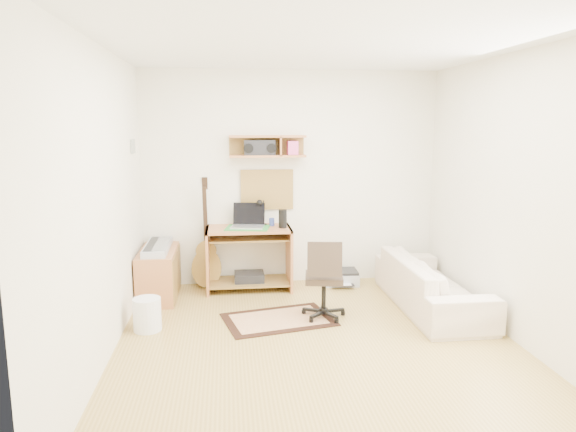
{
  "coord_description": "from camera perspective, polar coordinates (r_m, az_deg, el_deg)",
  "views": [
    {
      "loc": [
        -0.79,
        -4.39,
        1.96
      ],
      "look_at": [
        -0.15,
        1.05,
        1.0
      ],
      "focal_mm": 32.88,
      "sensor_mm": 36.0,
      "label": 1
    }
  ],
  "objects": [
    {
      "name": "speaker",
      "position": [
        6.2,
        -0.57,
        -0.29
      ],
      "size": [
        0.1,
        0.1,
        0.22
      ],
      "primitive_type": "cylinder",
      "color": "black",
      "rests_on": "desk"
    },
    {
      "name": "desk_lamp",
      "position": [
        6.36,
        -2.65,
        0.4
      ],
      "size": [
        0.11,
        0.11,
        0.32
      ],
      "primitive_type": null,
      "color": "black",
      "rests_on": "desk"
    },
    {
      "name": "left_wall",
      "position": [
        4.56,
        -19.51,
        1.05
      ],
      "size": [
        0.01,
        4.0,
        2.6
      ],
      "primitive_type": "cube",
      "color": "white",
      "rests_on": "ground"
    },
    {
      "name": "desk",
      "position": [
        6.33,
        -4.24,
        -4.61
      ],
      "size": [
        1.0,
        0.55,
        0.75
      ],
      "primitive_type": null,
      "color": "#BE7543",
      "rests_on": "floor"
    },
    {
      "name": "floor",
      "position": [
        4.88,
        3.28,
        -13.84
      ],
      "size": [
        3.6,
        4.0,
        0.01
      ],
      "primitive_type": "cube",
      "color": "tan",
      "rests_on": "ground"
    },
    {
      "name": "pencil_cup",
      "position": [
        6.35,
        -1.76,
        -0.64
      ],
      "size": [
        0.06,
        0.06,
        0.09
      ],
      "primitive_type": "cylinder",
      "color": "#35479F",
      "rests_on": "desk"
    },
    {
      "name": "right_wall",
      "position": [
        5.14,
        23.67,
        1.73
      ],
      "size": [
        0.01,
        4.0,
        2.6
      ],
      "primitive_type": "cube",
      "color": "white",
      "rests_on": "ground"
    },
    {
      "name": "waste_basket",
      "position": [
        5.31,
        -14.99,
        -10.24
      ],
      "size": [
        0.35,
        0.35,
        0.32
      ],
      "primitive_type": "cylinder",
      "rotation": [
        0.0,
        0.0,
        0.42
      ],
      "color": "white",
      "rests_on": "floor"
    },
    {
      "name": "ceiling",
      "position": [
        4.51,
        3.62,
        18.14
      ],
      "size": [
        3.6,
        4.0,
        0.01
      ],
      "primitive_type": "cube",
      "color": "white",
      "rests_on": "ground"
    },
    {
      "name": "wall_photo",
      "position": [
        5.98,
        -16.43,
        7.23
      ],
      "size": [
        0.02,
        0.2,
        0.15
      ],
      "primitive_type": "cube",
      "color": "#4C8CBF",
      "rests_on": "left_wall"
    },
    {
      "name": "cabinet",
      "position": [
        6.23,
        -13.81,
        -6.06
      ],
      "size": [
        0.4,
        0.9,
        0.55
      ],
      "primitive_type": "cube",
      "color": "#BE7543",
      "rests_on": "floor"
    },
    {
      "name": "printer",
      "position": [
        6.61,
        5.65,
        -6.59
      ],
      "size": [
        0.45,
        0.36,
        0.16
      ],
      "primitive_type": "cube",
      "rotation": [
        0.0,
        0.0,
        -0.05
      ],
      "color": "#A5A8AA",
      "rests_on": "floor"
    },
    {
      "name": "wall_shelf",
      "position": [
        6.29,
        -2.25,
        7.55
      ],
      "size": [
        0.9,
        0.25,
        0.26
      ],
      "primitive_type": "cube",
      "color": "#BE7543",
      "rests_on": "back_wall"
    },
    {
      "name": "music_keyboard",
      "position": [
        6.15,
        -13.93,
        -3.27
      ],
      "size": [
        0.26,
        0.83,
        0.07
      ],
      "primitive_type": "cube",
      "color": "#B2B5BA",
      "rests_on": "cabinet"
    },
    {
      "name": "rug",
      "position": [
        5.44,
        -1.04,
        -11.11
      ],
      "size": [
        1.19,
        0.92,
        0.01
      ],
      "primitive_type": "cube",
      "rotation": [
        0.0,
        0.0,
        0.22
      ],
      "color": "beige",
      "rests_on": "floor"
    },
    {
      "name": "sofa",
      "position": [
        5.89,
        15.28,
        -6.2
      ],
      "size": [
        0.54,
        1.83,
        0.72
      ],
      "primitive_type": "imported",
      "rotation": [
        0.0,
        0.0,
        1.57
      ],
      "color": "beige",
      "rests_on": "floor"
    },
    {
      "name": "cork_board",
      "position": [
        6.44,
        -2.29,
        2.88
      ],
      "size": [
        0.64,
        0.03,
        0.49
      ],
      "primitive_type": "cube",
      "color": "tan",
      "rests_on": "back_wall"
    },
    {
      "name": "laptop",
      "position": [
        6.2,
        -4.41,
        -0.0
      ],
      "size": [
        0.44,
        0.44,
        0.29
      ],
      "primitive_type": null,
      "rotation": [
        0.0,
        0.0,
        -0.19
      ],
      "color": "silver",
      "rests_on": "desk"
    },
    {
      "name": "task_chair",
      "position": [
        5.39,
        3.9,
        -6.69
      ],
      "size": [
        0.49,
        0.49,
        0.84
      ],
      "primitive_type": null,
      "rotation": [
        0.0,
        0.0,
        -0.16
      ],
      "color": "#32271D",
      "rests_on": "floor"
    },
    {
      "name": "boombox",
      "position": [
        6.28,
        -3.09,
        7.36
      ],
      "size": [
        0.36,
        0.17,
        0.19
      ],
      "primitive_type": "cube",
      "color": "black",
      "rests_on": "wall_shelf"
    },
    {
      "name": "guitar",
      "position": [
        6.39,
        -8.9,
        -1.83
      ],
      "size": [
        0.37,
        0.24,
        1.34
      ],
      "primitive_type": null,
      "rotation": [
        0.0,
        0.0,
        -0.04
      ],
      "color": "#AE8535",
      "rests_on": "floor"
    },
    {
      "name": "back_wall",
      "position": [
        6.48,
        0.34,
        4.08
      ],
      "size": [
        3.6,
        0.01,
        2.6
      ],
      "primitive_type": "cube",
      "color": "white",
      "rests_on": "ground"
    }
  ]
}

